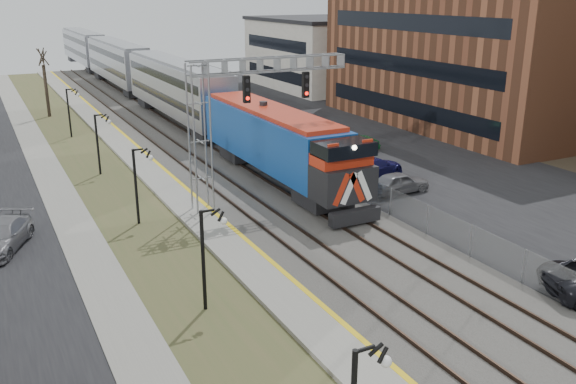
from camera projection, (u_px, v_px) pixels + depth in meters
sidewalk at (59, 194)px, 36.00m from camera, size 2.00×120.00×0.08m
grass_median at (110, 187)px, 37.30m from camera, size 4.00×120.00×0.06m
platform at (158, 179)px, 38.58m from camera, size 2.00×120.00×0.24m
ballast_bed at (231, 169)px, 40.76m from camera, size 8.00×120.00×0.20m
parking_lot at (379, 150)px, 46.01m from camera, size 16.00×120.00×0.04m
platform_edge at (172, 175)px, 38.93m from camera, size 0.24×120.00×0.01m
track_near at (203, 171)px, 39.84m from camera, size 1.58×120.00×0.15m
track_far at (252, 164)px, 41.36m from camera, size 1.58×120.00×0.15m
train at (134, 72)px, 67.32m from camera, size 3.00×85.85×5.33m
signal_gantry at (230, 109)px, 31.92m from camera, size 9.00×1.07×8.15m
lampposts at (201, 259)px, 22.58m from camera, size 0.14×62.14×4.00m
fence at (287, 152)px, 42.37m from camera, size 0.04×120.00×1.60m
buildings_east at (561, 61)px, 46.90m from camera, size 16.00×76.00×15.00m
car_lot_d at (373, 168)px, 39.04m from camera, size 4.88×3.01×1.32m
car_lot_e at (399, 183)px, 36.05m from camera, size 3.78×1.63×1.27m
car_lot_f at (349, 143)px, 45.16m from camera, size 4.65×2.05×1.48m
car_street_b at (1, 237)px, 28.13m from camera, size 3.55×4.88×1.31m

